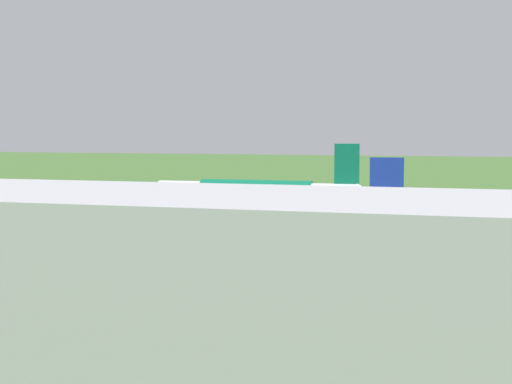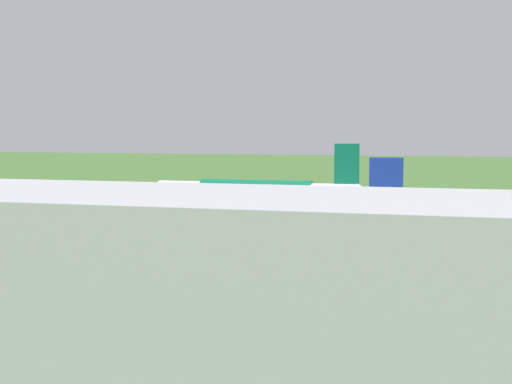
{
  "view_description": "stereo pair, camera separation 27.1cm",
  "coord_description": "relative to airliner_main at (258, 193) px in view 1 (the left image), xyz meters",
  "views": [
    {
      "loc": [
        -61.35,
        170.52,
        18.83
      ],
      "look_at": [
        -8.96,
        0.0,
        4.5
      ],
      "focal_mm": 54.23,
      "sensor_mm": 36.0,
      "label": 1
    },
    {
      "loc": [
        -61.61,
        170.44,
        18.83
      ],
      "look_at": [
        -8.96,
        0.0,
        4.5
      ],
      "focal_mm": 54.23,
      "sensor_mm": 36.0,
      "label": 2
    }
  ],
  "objects": [
    {
      "name": "traffic_cone_orange",
      "position": [
        -11.56,
        -33.71,
        -4.08
      ],
      "size": [
        0.4,
        0.4,
        0.55
      ],
      "primitive_type": "cone",
      "color": "orange",
      "rests_on": "ground"
    },
    {
      "name": "no_stopping_sign",
      "position": [
        -15.41,
        -40.36,
        -2.77
      ],
      "size": [
        0.6,
        0.1,
        2.67
      ],
      "color": "slate",
      "rests_on": "ground"
    },
    {
      "name": "ground_plane",
      "position": [
        9.34,
        0.01,
        -4.35
      ],
      "size": [
        800.0,
        800.0,
        0.0
      ],
      "primitive_type": "plane",
      "color": "#477233"
    },
    {
      "name": "grass_verge_foreground",
      "position": [
        9.34,
        -36.99,
        -4.33
      ],
      "size": [
        600.0,
        80.0,
        0.04
      ],
      "primitive_type": "cube",
      "color": "#3C782B",
      "rests_on": "ground"
    },
    {
      "name": "airliner_main",
      "position": [
        0.0,
        0.0,
        0.0
      ],
      "size": [
        54.06,
        44.15,
        15.88
      ],
      "color": "white",
      "rests_on": "ground"
    },
    {
      "name": "airliner_parked_mid",
      "position": [
        -17.28,
        53.5,
        -0.36
      ],
      "size": [
        50.14,
        41.12,
        14.63
      ],
      "color": "white",
      "rests_on": "ground"
    },
    {
      "name": "service_truck_baggage",
      "position": [
        48.18,
        0.01,
        -2.95
      ],
      "size": [
        5.16,
        6.05,
        2.65
      ],
      "color": "gray",
      "rests_on": "ground"
    },
    {
      "name": "apron_concrete",
      "position": [
        9.34,
        50.23,
        -4.33
      ],
      "size": [
        440.0,
        110.0,
        0.05
      ],
      "primitive_type": "cube",
      "color": "gray",
      "rests_on": "ground"
    },
    {
      "name": "runway_asphalt",
      "position": [
        9.34,
        0.01,
        -4.32
      ],
      "size": [
        600.0,
        30.24,
        0.06
      ],
      "primitive_type": "cube",
      "color": "#47474C",
      "rests_on": "ground"
    }
  ]
}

